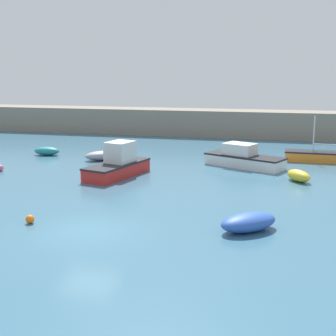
{
  "coord_description": "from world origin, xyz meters",
  "views": [
    {
      "loc": [
        7.97,
        -18.11,
        6.95
      ],
      "look_at": [
        1.15,
        10.36,
        0.77
      ],
      "focal_mm": 50.0,
      "sensor_mm": 36.0,
      "label": 1
    }
  ],
  "objects": [
    {
      "name": "mooring_buoy_pink",
      "position": [
        -10.85,
        10.17,
        0.22
      ],
      "size": [
        0.45,
        0.45,
        0.45
      ],
      "primitive_type": "sphere",
      "color": "#EA668C",
      "rests_on": "ground_plane"
    },
    {
      "name": "motorboat_grey_hull",
      "position": [
        -2.33,
        10.66,
        0.78
      ],
      "size": [
        3.3,
        5.64,
        2.27
      ],
      "rotation": [
        0.0,
        0.0,
        4.44
      ],
      "color": "red",
      "rests_on": "ground_plane"
    },
    {
      "name": "open_tender_yellow",
      "position": [
        -5.35,
        15.62,
        0.37
      ],
      "size": [
        3.08,
        2.64,
        0.73
      ],
      "rotation": [
        0.0,
        0.0,
        3.72
      ],
      "color": "gray",
      "rests_on": "ground_plane"
    },
    {
      "name": "motorboat_with_cabin",
      "position": [
        5.51,
        15.68,
        0.63
      ],
      "size": [
        6.1,
        4.24,
        1.68
      ],
      "rotation": [
        0.0,
        0.0,
        5.85
      ],
      "color": "white",
      "rests_on": "ground_plane"
    },
    {
      "name": "ground_plane",
      "position": [
        0.0,
        0.0,
        -0.1
      ],
      "size": [
        120.0,
        120.0,
        0.2
      ],
      "primitive_type": "cube",
      "color": "#38667F"
    },
    {
      "name": "dinghy_near_pier",
      "position": [
        -10.66,
        16.59,
        0.34
      ],
      "size": [
        2.21,
        1.21,
        0.68
      ],
      "rotation": [
        0.0,
        0.0,
        0.1
      ],
      "color": "teal",
      "rests_on": "ground_plane"
    },
    {
      "name": "mooring_buoy_orange",
      "position": [
        -3.0,
        0.38,
        0.2
      ],
      "size": [
        0.4,
        0.4,
        0.4
      ],
      "primitive_type": "sphere",
      "color": "orange",
      "rests_on": "ground_plane"
    },
    {
      "name": "rowboat_white_midwater",
      "position": [
        6.85,
        1.72,
        0.4
      ],
      "size": [
        3.01,
        2.89,
        0.79
      ],
      "rotation": [
        0.0,
        0.0,
        3.86
      ],
      "color": "#2D56B7",
      "rests_on": "ground_plane"
    },
    {
      "name": "fishing_dinghy_green",
      "position": [
        9.29,
        11.84,
        0.37
      ],
      "size": [
        1.9,
        2.11,
        0.73
      ],
      "rotation": [
        0.0,
        0.0,
        5.35
      ],
      "color": "yellow",
      "rests_on": "ground_plane"
    },
    {
      "name": "sailboat_twin_hulled",
      "position": [
        10.55,
        18.9,
        0.41
      ],
      "size": [
        4.19,
        1.64,
        3.51
      ],
      "rotation": [
        0.0,
        0.0,
        3.11
      ],
      "color": "orange",
      "rests_on": "ground_plane"
    },
    {
      "name": "harbor_breakwater",
      "position": [
        0.0,
        31.47,
        1.37
      ],
      "size": [
        64.19,
        3.68,
        2.75
      ],
      "primitive_type": "cube",
      "color": "gray",
      "rests_on": "ground_plane"
    }
  ]
}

